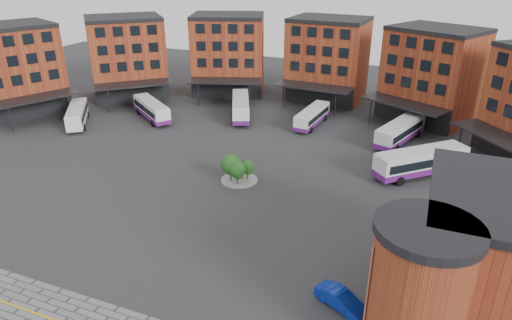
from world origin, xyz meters
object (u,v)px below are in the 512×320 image
at_px(blue_car, 341,299).
at_px(bus_a, 77,114).
at_px(bus_b, 152,109).
at_px(bus_e, 400,131).
at_px(tree_island, 236,168).
at_px(bus_d, 312,116).
at_px(bus_c, 241,107).
at_px(bus_f, 421,162).

bearing_deg(blue_car, bus_a, 88.59).
distance_m(bus_b, bus_e, 38.94).
distance_m(tree_island, bus_d, 22.46).
bearing_deg(bus_a, bus_c, -6.22).
height_order(bus_a, bus_c, bus_c).
distance_m(bus_c, bus_f, 31.32).
bearing_deg(tree_island, bus_c, 112.36).
relative_size(bus_f, blue_car, 2.50).
height_order(bus_b, bus_e, bus_e).
xyz_separation_m(bus_a, bus_f, (51.57, 0.99, 0.14)).
xyz_separation_m(bus_e, blue_car, (-0.58, -36.24, -1.01)).
bearing_deg(bus_b, blue_car, -93.45).
relative_size(bus_a, bus_f, 0.90).
relative_size(bus_e, bus_f, 1.07).
distance_m(bus_d, blue_car, 40.54).
distance_m(bus_d, bus_e, 13.73).
height_order(tree_island, bus_f, tree_island).
xyz_separation_m(bus_c, bus_d, (12.01, 0.46, -0.26)).
xyz_separation_m(bus_a, bus_b, (9.46, 6.53, -0.08)).
bearing_deg(bus_e, tree_island, -110.86).
bearing_deg(bus_d, bus_a, -153.33).
height_order(bus_a, blue_car, bus_a).
distance_m(tree_island, bus_b, 26.98).
distance_m(bus_a, bus_c, 25.94).
distance_m(bus_b, bus_d, 26.00).
bearing_deg(bus_b, bus_e, -46.97).
relative_size(bus_a, bus_d, 0.96).
height_order(bus_d, bus_f, bus_f).
height_order(bus_c, bus_e, bus_c).
bearing_deg(bus_a, blue_car, -63.65).
xyz_separation_m(bus_f, blue_car, (-4.02, -26.14, -1.14)).
distance_m(bus_a, bus_b, 11.50).
bearing_deg(blue_car, tree_island, 71.23).
bearing_deg(bus_b, bus_d, -38.71).
bearing_deg(tree_island, blue_car, -45.23).
distance_m(bus_d, bus_f, 20.96).
distance_m(bus_a, bus_e, 49.39).
bearing_deg(tree_island, bus_d, 82.19).
relative_size(bus_a, bus_c, 0.83).
bearing_deg(bus_c, bus_d, -21.94).
bearing_deg(bus_d, bus_c, -172.10).
relative_size(tree_island, bus_c, 0.38).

